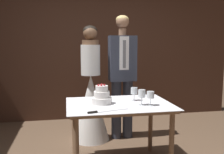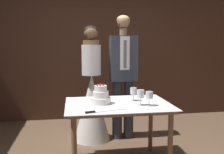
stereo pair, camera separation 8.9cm
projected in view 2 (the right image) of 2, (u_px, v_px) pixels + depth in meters
The scene contains 9 objects.
wall_back at pixel (95, 45), 4.77m from camera, with size 5.54×0.12×2.82m, color #472B1E.
cake_table at pixel (118, 111), 2.87m from camera, with size 1.19×0.86×0.75m.
tiered_cake at pixel (101, 96), 2.85m from camera, with size 0.23×0.23×0.23m.
cake_knife at pixel (99, 111), 2.50m from camera, with size 0.44×0.13×0.02m.
wine_glass_near at pixel (133, 92), 2.99m from camera, with size 0.08×0.08×0.16m.
wine_glass_middle at pixel (141, 94), 2.76m from camera, with size 0.08×0.08×0.17m.
wine_glass_far at pixel (149, 95), 2.74m from camera, with size 0.08×0.08×0.16m.
bride at pixel (92, 99), 3.71m from camera, with size 0.54×0.54×1.70m.
groom at pixel (123, 72), 3.73m from camera, with size 0.39×0.25×1.85m.
Camera 2 is at (-0.42, -2.66, 1.43)m, focal length 40.00 mm.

